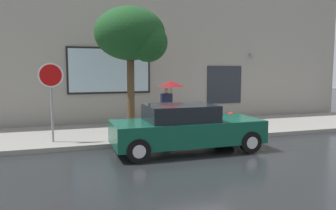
% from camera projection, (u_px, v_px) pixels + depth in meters
% --- Properties ---
extents(ground_plane, '(60.00, 60.00, 0.00)m').
position_uv_depth(ground_plane, '(203.00, 150.00, 10.08)').
color(ground_plane, black).
extents(sidewalk, '(20.00, 4.00, 0.15)m').
position_uv_depth(sidewalk, '(171.00, 130.00, 12.90)').
color(sidewalk, gray).
rests_on(sidewalk, ground).
extents(building_facade, '(20.00, 0.67, 7.00)m').
position_uv_depth(building_facade, '(153.00, 46.00, 14.90)').
color(building_facade, '#9E998E').
rests_on(building_facade, ground).
extents(parked_car, '(4.43, 1.82, 1.40)m').
position_uv_depth(parked_car, '(186.00, 128.00, 9.83)').
color(parked_car, '#0F4C38').
rests_on(parked_car, ground).
extents(fire_hydrant, '(0.30, 0.44, 0.74)m').
position_uv_depth(fire_hydrant, '(231.00, 122.00, 12.15)').
color(fire_hydrant, red).
rests_on(fire_hydrant, sidewalk).
extents(pedestrian_with_umbrella, '(1.06, 1.06, 1.82)m').
position_uv_depth(pedestrian_with_umbrella, '(170.00, 90.00, 13.24)').
color(pedestrian_with_umbrella, black).
rests_on(pedestrian_with_umbrella, sidewalk).
extents(street_tree, '(2.45, 2.08, 4.42)m').
position_uv_depth(street_tree, '(134.00, 36.00, 11.35)').
color(street_tree, '#4C3823').
rests_on(street_tree, sidewalk).
extents(stop_sign, '(0.76, 0.10, 2.48)m').
position_uv_depth(stop_sign, '(51.00, 86.00, 10.27)').
color(stop_sign, gray).
rests_on(stop_sign, sidewalk).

